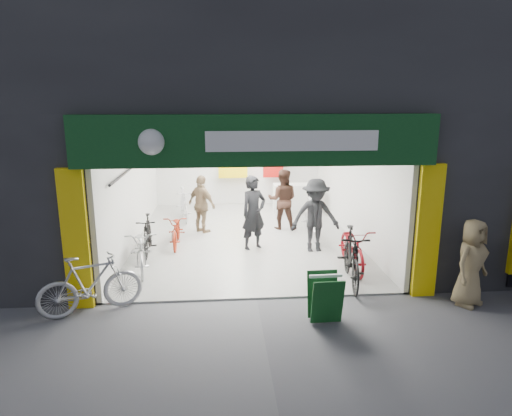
{
  "coord_description": "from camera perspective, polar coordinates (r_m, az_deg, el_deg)",
  "views": [
    {
      "loc": [
        -0.67,
        -8.06,
        3.78
      ],
      "look_at": [
        0.11,
        1.5,
        1.45
      ],
      "focal_mm": 32.0,
      "sensor_mm": 36.0,
      "label": 1
    }
  ],
  "objects": [
    {
      "name": "ground",
      "position": [
        8.93,
        0.1,
        -11.38
      ],
      "size": [
        60.0,
        60.0,
        0.0
      ],
      "primitive_type": "plane",
      "color": "#56565B",
      "rests_on": "ground"
    },
    {
      "name": "building",
      "position": [
        13.15,
        2.35,
        16.0
      ],
      "size": [
        17.0,
        10.27,
        8.0
      ],
      "color": "#232326",
      "rests_on": "ground"
    },
    {
      "name": "bike_left_front",
      "position": [
        10.48,
        -14.12,
        -5.02
      ],
      "size": [
        0.98,
        1.97,
        0.99
      ],
      "primitive_type": "imported",
      "rotation": [
        0.0,
        0.0,
        0.18
      ],
      "color": "#AEAFB3",
      "rests_on": "ground"
    },
    {
      "name": "bike_left_midfront",
      "position": [
        11.56,
        -13.4,
        -3.3
      ],
      "size": [
        0.54,
        1.61,
        0.96
      ],
      "primitive_type": "imported",
      "rotation": [
        0.0,
        0.0,
        0.06
      ],
      "color": "black",
      "rests_on": "ground"
    },
    {
      "name": "bike_left_midback",
      "position": [
        12.01,
        -9.87,
        -2.71
      ],
      "size": [
        0.6,
        1.66,
        0.87
      ],
      "primitive_type": "imported",
      "rotation": [
        0.0,
        0.0,
        0.02
      ],
      "color": "#9B230E",
      "rests_on": "ground"
    },
    {
      "name": "bike_left_back",
      "position": [
        14.44,
        -9.01,
        0.42
      ],
      "size": [
        0.77,
        1.76,
        1.02
      ],
      "primitive_type": "imported",
      "rotation": [
        0.0,
        0.0,
        0.18
      ],
      "color": "silver",
      "rests_on": "ground"
    },
    {
      "name": "bike_right_front",
      "position": [
        9.61,
        11.85,
        -6.05
      ],
      "size": [
        0.81,
        2.0,
        1.17
      ],
      "primitive_type": "imported",
      "rotation": [
        0.0,
        0.0,
        -0.14
      ],
      "color": "black",
      "rests_on": "ground"
    },
    {
      "name": "bike_right_mid",
      "position": [
        10.5,
        11.99,
        -4.78
      ],
      "size": [
        0.73,
        1.95,
        1.01
      ],
      "primitive_type": "imported",
      "rotation": [
        0.0,
        0.0,
        -0.03
      ],
      "color": "maroon",
      "rests_on": "ground"
    },
    {
      "name": "bike_right_back",
      "position": [
        12.48,
        6.94,
        -1.46
      ],
      "size": [
        0.52,
        1.81,
        1.08
      ],
      "primitive_type": "imported",
      "rotation": [
        0.0,
        0.0,
        0.01
      ],
      "color": "silver",
      "rests_on": "ground"
    },
    {
      "name": "parked_bike",
      "position": [
        8.72,
        -20.0,
        -8.94
      ],
      "size": [
        1.88,
        1.18,
        1.1
      ],
      "primitive_type": "imported",
      "rotation": [
        0.0,
        0.0,
        1.97
      ],
      "color": "#AEAFB3",
      "rests_on": "ground"
    },
    {
      "name": "customer_a",
      "position": [
        11.41,
        -0.3,
        -0.67
      ],
      "size": [
        0.83,
        0.75,
        1.91
      ],
      "primitive_type": "imported",
      "rotation": [
        0.0,
        0.0,
        0.54
      ],
      "color": "black",
      "rests_on": "ground"
    },
    {
      "name": "customer_b",
      "position": [
        13.21,
        3.34,
        1.04
      ],
      "size": [
        0.98,
        0.83,
        1.78
      ],
      "primitive_type": "imported",
      "rotation": [
        0.0,
        0.0,
        2.94
      ],
      "color": "#352018",
      "rests_on": "ground"
    },
    {
      "name": "customer_c",
      "position": [
        11.32,
        7.43,
        -1.01
      ],
      "size": [
        1.23,
        0.73,
        1.86
      ],
      "primitive_type": "imported",
      "rotation": [
        0.0,
        0.0,
        0.04
      ],
      "color": "black",
      "rests_on": "ground"
    },
    {
      "name": "customer_d",
      "position": [
        12.89,
        -6.79,
        0.4
      ],
      "size": [
        0.99,
        0.97,
        1.68
      ],
      "primitive_type": "imported",
      "rotation": [
        0.0,
        0.0,
        2.38
      ],
      "color": "#80674A",
      "rests_on": "ground"
    },
    {
      "name": "pedestrian_near",
      "position": [
        9.31,
        25.29,
        -6.2
      ],
      "size": [
        0.96,
        0.87,
        1.65
      ],
      "primitive_type": "imported",
      "rotation": [
        0.0,
        0.0,
        0.56
      ],
      "color": "#917C54",
      "rests_on": "ground"
    },
    {
      "name": "sandwich_board",
      "position": [
        8.03,
        8.62,
        -10.91
      ],
      "size": [
        0.57,
        0.56,
        0.83
      ],
      "rotation": [
        0.0,
        0.0,
        0.02
      ],
      "color": "#104218",
      "rests_on": "ground"
    }
  ]
}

